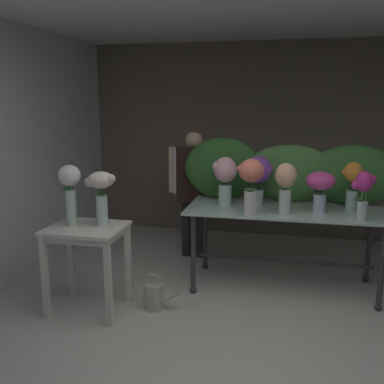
{
  "coord_description": "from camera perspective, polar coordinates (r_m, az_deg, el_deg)",
  "views": [
    {
      "loc": [
        0.33,
        -2.39,
        1.88
      ],
      "look_at": [
        -0.52,
        1.46,
        1.05
      ],
      "focal_mm": 40.22,
      "sensor_mm": 36.0,
      "label": 1
    }
  ],
  "objects": [
    {
      "name": "wall_left",
      "position": [
        5.12,
        -20.94,
        5.09
      ],
      "size": [
        0.12,
        3.84,
        2.68
      ],
      "primitive_type": "cube",
      "color": "silver",
      "rests_on": "ground"
    },
    {
      "name": "florist",
      "position": [
        5.15,
        0.24,
        1.59
      ],
      "size": [
        0.62,
        0.24,
        1.55
      ],
      "color": "#232328",
      "rests_on": "ground"
    },
    {
      "name": "ceiling_slab",
      "position": [
        4.35,
        8.53,
        23.2
      ],
      "size": [
        5.07,
        3.84,
        0.12
      ],
      "primitive_type": "cube",
      "color": "silver",
      "rests_on": "wall_back"
    },
    {
      "name": "vase_sunset_ranunculus",
      "position": [
        4.42,
        20.5,
        1.29
      ],
      "size": [
        0.2,
        0.18,
        0.47
      ],
      "color": "silver",
      "rests_on": "display_table_glass"
    },
    {
      "name": "vase_coral_freesia",
      "position": [
        3.98,
        7.84,
        1.55
      ],
      "size": [
        0.25,
        0.23,
        0.53
      ],
      "color": "silver",
      "rests_on": "display_table_glass"
    },
    {
      "name": "vase_violet_snapdragons",
      "position": [
        4.39,
        8.65,
        2.42
      ],
      "size": [
        0.3,
        0.29,
        0.5
      ],
      "color": "silver",
      "rests_on": "display_table_glass"
    },
    {
      "name": "vase_cream_lisianthus_tall",
      "position": [
        3.84,
        -11.97,
        0.21
      ],
      "size": [
        0.29,
        0.23,
        0.49
      ],
      "color": "silver",
      "rests_on": "side_table_white"
    },
    {
      "name": "side_table_white",
      "position": [
        3.96,
        -13.77,
        -6.14
      ],
      "size": [
        0.67,
        0.55,
        0.8
      ],
      "color": "silver",
      "rests_on": "ground"
    },
    {
      "name": "display_table_glass",
      "position": [
        4.4,
        12.22,
        -3.79
      ],
      "size": [
        1.94,
        0.85,
        0.84
      ],
      "color": "silver",
      "rests_on": "ground"
    },
    {
      "name": "foliage_backdrop",
      "position": [
        4.61,
        13.44,
        2.51
      ],
      "size": [
        2.22,
        0.3,
        0.66
      ],
      "color": "#2D6028",
      "rests_on": "display_table_glass"
    },
    {
      "name": "vase_blush_anemones",
      "position": [
        4.34,
        4.36,
        2.07
      ],
      "size": [
        0.25,
        0.23,
        0.5
      ],
      "color": "silver",
      "rests_on": "display_table_glass"
    },
    {
      "name": "vase_peach_carnations",
      "position": [
        4.1,
        12.3,
        1.07
      ],
      "size": [
        0.2,
        0.2,
        0.48
      ],
      "color": "silver",
      "rests_on": "display_table_glass"
    },
    {
      "name": "vase_fuchsia_stock",
      "position": [
        4.24,
        16.66,
        0.79
      ],
      "size": [
        0.27,
        0.27,
        0.39
      ],
      "color": "silver",
      "rests_on": "display_table_glass"
    },
    {
      "name": "watering_can",
      "position": [
        4.08,
        -5.09,
        -13.53
      ],
      "size": [
        0.35,
        0.18,
        0.34
      ],
      "color": "#B7B2A8",
      "rests_on": "ground"
    },
    {
      "name": "ground_plane",
      "position": [
        4.66,
        7.48,
        -11.97
      ],
      "size": [
        8.19,
        8.19,
        0.0
      ],
      "primitive_type": "plane",
      "color": "beige"
    },
    {
      "name": "wall_back",
      "position": [
        6.15,
        9.36,
        6.72
      ],
      "size": [
        4.95,
        0.12,
        2.68
      ],
      "primitive_type": "cube",
      "color": "#706656",
      "rests_on": "ground"
    },
    {
      "name": "vase_white_roses_tall",
      "position": [
        3.9,
        -15.84,
        0.58
      ],
      "size": [
        0.2,
        0.2,
        0.55
      ],
      "color": "silver",
      "rests_on": "side_table_white"
    },
    {
      "name": "vase_magenta_dahlias",
      "position": [
        4.08,
        21.78,
        0.19
      ],
      "size": [
        0.21,
        0.15,
        0.44
      ],
      "color": "silver",
      "rests_on": "display_table_glass"
    }
  ]
}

